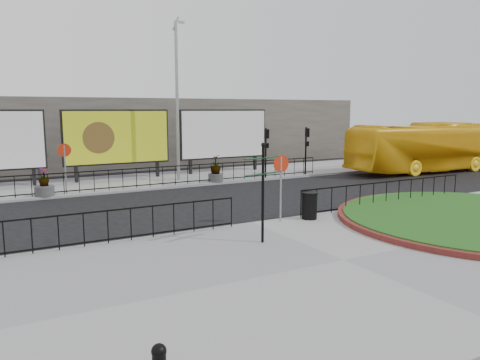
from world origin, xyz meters
TOP-DOWN VIEW (x-y plane):
  - ground at (0.00, 0.00)m, footprint 90.00×90.00m
  - pavement_near at (0.00, -5.00)m, footprint 30.00×10.00m
  - pavement_far at (0.00, 12.00)m, footprint 44.00×6.00m
  - railing_near_left at (-6.00, -0.30)m, footprint 10.00×0.10m
  - railing_near_right at (6.50, -0.30)m, footprint 9.00×0.10m
  - railing_far at (1.00, 9.30)m, footprint 18.00×0.10m
  - speed_sign_far at (-5.00, 9.40)m, footprint 0.64×0.07m
  - speed_sign_near at (1.00, -0.40)m, footprint 0.64×0.07m
  - billboard_mid at (-1.50, 12.97)m, footprint 6.20×0.31m
  - billboard_right at (5.50, 12.97)m, footprint 6.20×0.31m
  - lamp_post at (1.51, 11.00)m, footprint 0.74×0.18m
  - signal_pole_a at (6.50, 9.34)m, footprint 0.22×0.26m
  - signal_pole_b at (9.50, 9.34)m, footprint 0.22×0.26m
  - building_backdrop at (0.00, 22.00)m, footprint 40.00×10.00m
  - fingerpost_sign at (-1.04, -2.43)m, footprint 1.45×0.57m
  - litter_bin at (2.18, -0.60)m, footprint 0.62×0.62m
  - bus at (17.94, 7.04)m, footprint 12.15×3.67m
  - planter_a at (-6.00, 9.40)m, footprint 0.91×0.91m
  - planter_c at (3.14, 9.40)m, footprint 0.86×0.86m

SIDE VIEW (x-z plane):
  - ground at x=0.00m, z-range 0.00..0.00m
  - pavement_near at x=0.00m, z-range 0.00..0.12m
  - pavement_far at x=0.00m, z-range 0.00..0.12m
  - planter_a at x=-6.00m, z-range -0.08..1.27m
  - litter_bin at x=2.18m, z-range 0.12..1.15m
  - railing_near_left at x=-6.00m, z-range 0.12..1.22m
  - railing_near_right at x=6.50m, z-range 0.12..1.22m
  - railing_far at x=1.00m, z-range 0.12..1.22m
  - planter_c at x=3.14m, z-range 0.00..1.54m
  - bus at x=17.94m, z-range 0.00..3.34m
  - speed_sign_far at x=-5.00m, z-range 0.68..3.15m
  - speed_sign_near at x=1.00m, z-range 0.68..3.15m
  - fingerpost_sign at x=-1.04m, z-range 0.44..3.55m
  - signal_pole_a at x=6.50m, z-range 0.60..3.60m
  - signal_pole_b at x=9.50m, z-range 0.60..3.60m
  - building_backdrop at x=0.00m, z-range 0.00..5.00m
  - billboard_mid at x=-1.50m, z-range 0.55..4.65m
  - billboard_right at x=5.50m, z-range 0.55..4.65m
  - lamp_post at x=1.51m, z-range 0.21..9.44m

